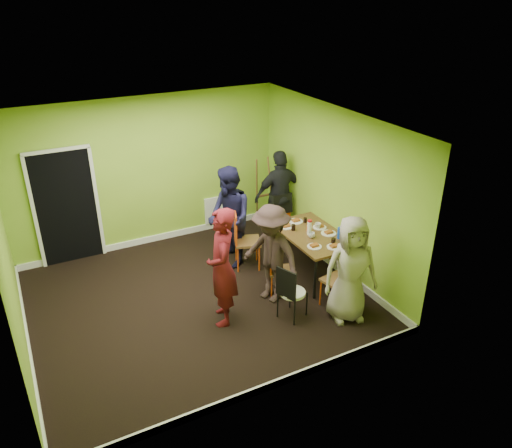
{
  "coord_description": "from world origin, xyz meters",
  "views": [
    {
      "loc": [
        -2.22,
        -6.28,
        4.54
      ],
      "look_at": [
        1.05,
        0.0,
        1.09
      ],
      "focal_mm": 35.0,
      "sensor_mm": 36.0,
      "label": 1
    }
  ],
  "objects": [
    {
      "name": "plate_far_front",
      "position": [
        2.08,
        -0.69,
        0.76
      ],
      "size": [
        0.24,
        0.24,
        0.01
      ],
      "primitive_type": "cylinder",
      "color": "white",
      "rests_on": "dining_table"
    },
    {
      "name": "room_walls",
      "position": [
        -0.02,
        0.04,
        0.99
      ],
      "size": [
        5.04,
        4.54,
        2.82
      ],
      "color": "#83B02D",
      "rests_on": "ground"
    },
    {
      "name": "plate_wall_back",
      "position": [
        2.27,
        -0.0,
        0.76
      ],
      "size": [
        0.23,
        0.23,
        0.01
      ],
      "primitive_type": "cylinder",
      "color": "white",
      "rests_on": "dining_table"
    },
    {
      "name": "chair_left_far",
      "position": [
        1.09,
        0.59,
        0.59
      ],
      "size": [
        0.56,
        0.56,
        1.05
      ],
      "rotation": [
        0.0,
        0.0,
        -1.93
      ],
      "color": "#F05216",
      "rests_on": "ground"
    },
    {
      "name": "plate_far_back",
      "position": [
        2.03,
        0.39,
        0.76
      ],
      "size": [
        0.25,
        0.25,
        0.01
      ],
      "primitive_type": "cylinder",
      "color": "white",
      "rests_on": "dining_table"
    },
    {
      "name": "thermos",
      "position": [
        1.98,
        -0.12,
        0.86
      ],
      "size": [
        0.08,
        0.08,
        0.23
      ],
      "primitive_type": "cylinder",
      "color": "white",
      "rests_on": "dining_table"
    },
    {
      "name": "person_back_end",
      "position": [
        2.23,
        1.27,
        0.88
      ],
      "size": [
        1.07,
        0.52,
        1.76
      ],
      "primitive_type": "imported",
      "rotation": [
        0.0,
        0.0,
        3.06
      ],
      "color": "black",
      "rests_on": "ground"
    },
    {
      "name": "dining_table",
      "position": [
        2.05,
        -0.13,
        0.7
      ],
      "size": [
        0.9,
        1.5,
        0.75
      ],
      "color": "black",
      "rests_on": "ground"
    },
    {
      "name": "glass_back",
      "position": [
        2.17,
        0.29,
        0.79
      ],
      "size": [
        0.06,
        0.06,
        0.09
      ],
      "primitive_type": "cylinder",
      "color": "black",
      "rests_on": "dining_table"
    },
    {
      "name": "chair_left_near",
      "position": [
        1.2,
        -0.38,
        0.48
      ],
      "size": [
        0.46,
        0.46,
        0.85
      ],
      "rotation": [
        0.0,
        0.0,
        -1.96
      ],
      "color": "#F05216",
      "rests_on": "ground"
    },
    {
      "name": "person_standing",
      "position": [
        0.16,
        -0.67,
        0.9
      ],
      "size": [
        0.63,
        0.76,
        1.8
      ],
      "primitive_type": "imported",
      "rotation": [
        0.0,
        0.0,
        -1.93
      ],
      "color": "#5C0F16",
      "rests_on": "ground"
    },
    {
      "name": "ground",
      "position": [
        0.0,
        0.0,
        0.0
      ],
      "size": [
        5.0,
        5.0,
        0.0
      ],
      "primitive_type": "plane",
      "color": "black",
      "rests_on": "ground"
    },
    {
      "name": "easel",
      "position": [
        2.2,
        1.72,
        0.77
      ],
      "size": [
        0.62,
        0.58,
        1.55
      ],
      "color": "brown",
      "rests_on": "ground"
    },
    {
      "name": "person_left_far",
      "position": [
        0.95,
        0.81,
        0.89
      ],
      "size": [
        0.69,
        0.88,
        1.78
      ],
      "primitive_type": "imported",
      "rotation": [
        0.0,
        0.0,
        -1.59
      ],
      "color": "#171638",
      "rests_on": "ground"
    },
    {
      "name": "glass_front",
      "position": [
        2.14,
        -0.58,
        0.8
      ],
      "size": [
        0.07,
        0.07,
        0.09
      ],
      "primitive_type": "cylinder",
      "color": "black",
      "rests_on": "dining_table"
    },
    {
      "name": "person_left_near",
      "position": [
        1.04,
        -0.5,
        0.8
      ],
      "size": [
        0.93,
        1.18,
        1.6
      ],
      "primitive_type": "imported",
      "rotation": [
        0.0,
        0.0,
        -1.21
      ],
      "color": "#302120",
      "rests_on": "ground"
    },
    {
      "name": "plate_wall_front",
      "position": [
        2.28,
        -0.26,
        0.76
      ],
      "size": [
        0.26,
        0.26,
        0.01
      ],
      "primitive_type": "cylinder",
      "color": "white",
      "rests_on": "dining_table"
    },
    {
      "name": "chair_front_end",
      "position": [
        1.86,
        -1.24,
        0.56
      ],
      "size": [
        0.48,
        0.48,
        0.99
      ],
      "rotation": [
        0.0,
        0.0,
        0.2
      ],
      "color": "#F05216",
      "rests_on": "ground"
    },
    {
      "name": "chair_back_end",
      "position": [
        2.19,
        1.11,
        0.68
      ],
      "size": [
        0.4,
        0.48,
        0.96
      ],
      "rotation": [
        0.0,
        0.0,
        3.1
      ],
      "color": "#F05216",
      "rests_on": "ground"
    },
    {
      "name": "glass_mid",
      "position": [
        1.82,
        0.12,
        0.8
      ],
      "size": [
        0.07,
        0.07,
        0.1
      ],
      "primitive_type": "cylinder",
      "color": "black",
      "rests_on": "dining_table"
    },
    {
      "name": "cup_b",
      "position": [
        2.22,
        -0.01,
        0.8
      ],
      "size": [
        0.11,
        0.11,
        0.1
      ],
      "primitive_type": "imported",
      "color": "white",
      "rests_on": "dining_table"
    },
    {
      "name": "cup_a",
      "position": [
        1.95,
        -0.25,
        0.79
      ],
      "size": [
        0.11,
        0.11,
        0.09
      ],
      "primitive_type": "imported",
      "color": "white",
      "rests_on": "dining_table"
    },
    {
      "name": "plate_near_left",
      "position": [
        1.78,
        0.28,
        0.76
      ],
      "size": [
        0.23,
        0.23,
        0.01
      ],
      "primitive_type": "cylinder",
      "color": "white",
      "rests_on": "dining_table"
    },
    {
      "name": "orange_bottle",
      "position": [
        2.03,
        -0.0,
        0.79
      ],
      "size": [
        0.04,
        0.04,
        0.09
      ],
      "primitive_type": "cylinder",
      "color": "#F05216",
      "rests_on": "dining_table"
    },
    {
      "name": "person_front_end",
      "position": [
        1.82,
        -1.45,
        0.82
      ],
      "size": [
        0.91,
        0.72,
        1.64
      ],
      "primitive_type": "imported",
      "rotation": [
        0.0,
        0.0,
        -0.27
      ],
      "color": "gray",
      "rests_on": "ground"
    },
    {
      "name": "plate_near_right",
      "position": [
        1.81,
        -0.54,
        0.76
      ],
      "size": [
        0.23,
        0.23,
        0.01
      ],
      "primitive_type": "cylinder",
      "color": "white",
      "rests_on": "dining_table"
    },
    {
      "name": "chair_bentwood",
      "position": [
        1.04,
        -1.09,
        0.49
      ],
      "size": [
        0.45,
        0.44,
        0.88
      ],
      "rotation": [
        0.0,
        0.0,
        -1.18
      ],
      "color": "black",
      "rests_on": "ground"
    },
    {
      "name": "blue_bottle",
      "position": [
        2.34,
        -0.48,
        0.85
      ],
      "size": [
        0.08,
        0.08,
        0.19
      ],
      "primitive_type": "cylinder",
      "color": "#1942BC",
      "rests_on": "dining_table"
    }
  ]
}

